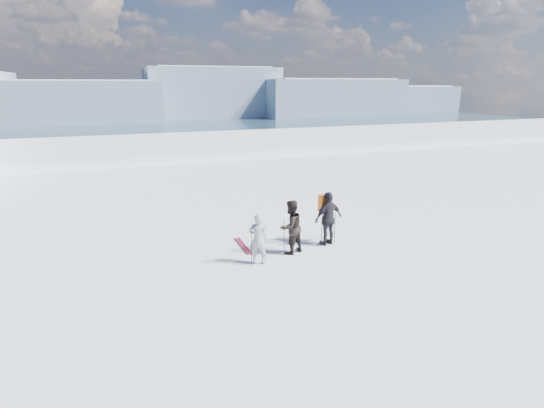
% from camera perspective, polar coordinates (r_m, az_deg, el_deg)
% --- Properties ---
extents(lake_basin, '(820.00, 820.00, 71.62)m').
position_cam_1_polar(lake_basin, '(42.33, -10.66, -1.17)').
color(lake_basin, white).
rests_on(lake_basin, ground).
extents(far_mountain_range, '(770.00, 110.00, 53.00)m').
position_cam_1_polar(far_mountain_range, '(466.36, -16.44, 13.70)').
color(far_mountain_range, slate).
rests_on(far_mountain_range, ground).
extents(skier_grey, '(0.74, 0.63, 1.70)m').
position_cam_1_polar(skier_grey, '(13.85, -1.88, -4.73)').
color(skier_grey, '#9DA2AC').
rests_on(skier_grey, ground).
extents(skier_dark, '(1.13, 1.01, 1.91)m').
position_cam_1_polar(skier_dark, '(14.67, 2.52, -3.12)').
color(skier_dark, black).
rests_on(skier_dark, ground).
extents(skier_pack, '(1.24, 0.71, 2.00)m').
position_cam_1_polar(skier_pack, '(15.55, 7.59, -1.95)').
color(skier_pack, black).
rests_on(skier_pack, ground).
extents(backpack, '(0.46, 0.32, 0.64)m').
position_cam_1_polar(backpack, '(15.39, 7.18, 2.96)').
color(backpack, orange).
rests_on(backpack, skier_pack).
extents(ski_poles, '(3.50, 0.85, 1.32)m').
position_cam_1_polar(ski_poles, '(14.67, 2.88, -4.52)').
color(ski_poles, black).
rests_on(ski_poles, ground).
extents(skis_loose, '(0.24, 1.70, 0.03)m').
position_cam_1_polar(skis_loose, '(15.59, -3.92, -5.63)').
color(skis_loose, black).
rests_on(skis_loose, ground).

